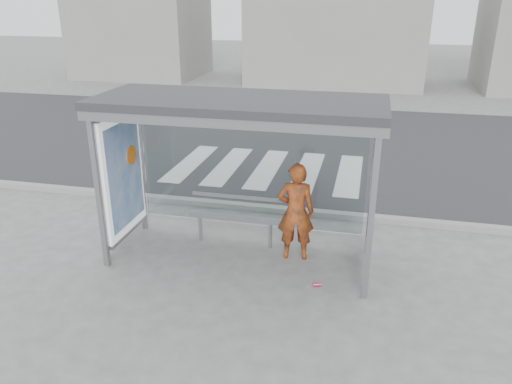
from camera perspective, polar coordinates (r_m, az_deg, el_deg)
ground at (r=8.21m, az=-1.78°, el=-7.56°), size 80.00×80.00×0.00m
road at (r=14.61m, az=5.27°, el=5.65°), size 30.00×10.00×0.01m
curb at (r=9.89m, az=1.10°, el=-1.88°), size 30.00×0.18×0.12m
crosswalk at (r=12.33m, az=1.30°, el=2.69°), size 4.55×3.00×0.00m
bus_shelter at (r=7.61m, az=-4.55°, el=6.15°), size 4.25×1.65×2.62m
building_left at (r=27.62m, az=-13.09°, el=19.04°), size 6.00×5.00×6.00m
building_center at (r=25.04m, az=9.24°, el=17.94°), size 8.00×5.00×5.00m
person at (r=7.91m, az=4.56°, el=-2.27°), size 0.65×0.48×1.62m
bench at (r=8.48m, az=-2.42°, el=-2.86°), size 1.60×0.31×0.83m
soda_can at (r=7.52m, az=6.98°, el=-10.45°), size 0.13×0.10×0.06m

